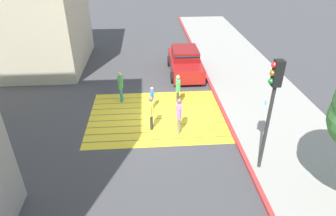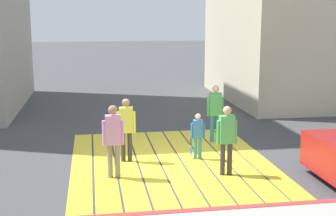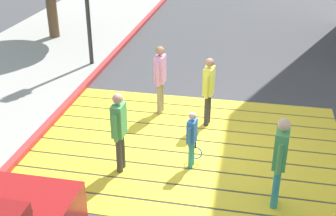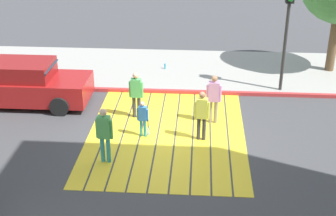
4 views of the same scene
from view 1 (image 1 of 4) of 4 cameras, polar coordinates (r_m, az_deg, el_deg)
ground_plane at (r=14.10m, az=-2.22°, el=-1.54°), size 120.00×120.00×0.00m
crosswalk_stripes at (r=14.10m, az=-2.22°, el=-1.52°), size 6.40×4.90×0.01m
sidewalk_west at (r=15.28m, az=19.25°, el=-0.43°), size 4.80×40.00×0.12m
curb_painted at (r=14.52m, az=10.69°, el=-0.79°), size 0.16×40.00×0.13m
building_far_south at (r=21.38m, az=-27.91°, el=16.83°), size 8.00×7.04×7.39m
car_parked_near_curb at (r=18.49m, az=3.34°, el=8.90°), size 2.00×4.31×1.57m
traffic_light_corner at (r=9.91m, az=19.64°, el=2.20°), size 0.39×0.28×4.24m
water_bottle at (r=15.54m, az=18.48°, el=0.96°), size 0.07×0.07×0.22m
pedestrian_adult_lead at (r=12.69m, az=-3.32°, el=-0.53°), size 0.24×0.47×1.61m
pedestrian_adult_trailing at (r=14.68m, az=1.93°, el=3.99°), size 0.22×0.48×1.61m
pedestrian_adult_side at (r=12.41m, az=2.16°, el=-1.05°), size 0.23×0.49×1.67m
pedestrian_teen_behind at (r=15.11m, az=-9.23°, el=4.52°), size 0.25×0.49×1.67m
pedestrian_child_with_racket at (r=14.39m, az=-3.12°, el=2.16°), size 0.29×0.38×1.19m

